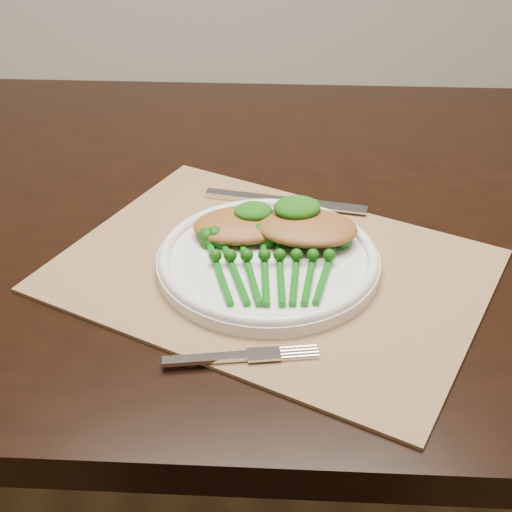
{
  "coord_description": "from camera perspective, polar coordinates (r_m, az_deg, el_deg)",
  "views": [
    {
      "loc": [
        -0.06,
        -0.82,
        1.23
      ],
      "look_at": [
        0.01,
        -0.15,
        0.78
      ],
      "focal_mm": 50.0,
      "sensor_mm": 36.0,
      "label": 1
    }
  ],
  "objects": [
    {
      "name": "placemat",
      "position": [
        0.83,
        1.24,
        -1.16
      ],
      "size": [
        0.59,
        0.56,
        0.0
      ],
      "primitive_type": "cube",
      "rotation": [
        0.0,
        0.0,
        -0.6
      ],
      "color": "#97714C",
      "rests_on": "dining_table"
    },
    {
      "name": "chicken_fillet_left",
      "position": [
        0.86,
        -1.06,
        2.5
      ],
      "size": [
        0.12,
        0.09,
        0.02
      ],
      "primitive_type": "ellipsoid",
      "rotation": [
        0.0,
        0.0,
        0.03
      ],
      "color": "#9B5D2D",
      "rests_on": "dinner_plate"
    },
    {
      "name": "dining_table",
      "position": [
        1.2,
        1.42,
        -11.33
      ],
      "size": [
        1.72,
        1.14,
        0.75
      ],
      "rotation": [
        0.0,
        0.0,
        -0.15
      ],
      "color": "black",
      "rests_on": "ground"
    },
    {
      "name": "dinner_plate",
      "position": [
        0.83,
        0.98,
        -0.25
      ],
      "size": [
        0.26,
        0.26,
        0.02
      ],
      "color": "white",
      "rests_on": "placemat"
    },
    {
      "name": "pesto_dollop_right",
      "position": [
        0.85,
        3.31,
        3.88
      ],
      "size": [
        0.06,
        0.05,
        0.02
      ],
      "primitive_type": "ellipsoid",
      "color": "#10480A",
      "rests_on": "chicken_fillet_right"
    },
    {
      "name": "broccolini_bundle",
      "position": [
        0.79,
        1.33,
        -1.17
      ],
      "size": [
        0.15,
        0.17,
        0.04
      ],
      "rotation": [
        0.0,
        0.0,
        -0.09
      ],
      "color": "#0C5D10",
      "rests_on": "dinner_plate"
    },
    {
      "name": "pesto_dollop_left",
      "position": [
        0.86,
        -0.21,
        3.61
      ],
      "size": [
        0.05,
        0.04,
        0.02
      ],
      "primitive_type": "ellipsoid",
      "color": "#10480A",
      "rests_on": "chicken_fillet_left"
    },
    {
      "name": "fork",
      "position": [
        0.71,
        -0.4,
        -7.96
      ],
      "size": [
        0.15,
        0.02,
        0.0
      ],
      "rotation": [
        0.0,
        0.0,
        0.0
      ],
      "color": "silver",
      "rests_on": "placemat"
    },
    {
      "name": "knife",
      "position": [
        0.96,
        1.09,
        4.54
      ],
      "size": [
        0.21,
        0.09,
        0.01
      ],
      "rotation": [
        0.0,
        0.0,
        -0.33
      ],
      "color": "silver",
      "rests_on": "placemat"
    },
    {
      "name": "chicken_fillet_right",
      "position": [
        0.85,
        4.05,
        2.31
      ],
      "size": [
        0.14,
        0.11,
        0.02
      ],
      "primitive_type": "ellipsoid",
      "rotation": [
        0.0,
        0.0,
        -0.25
      ],
      "color": "#9B5D2D",
      "rests_on": "dinner_plate"
    }
  ]
}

